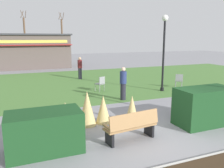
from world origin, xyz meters
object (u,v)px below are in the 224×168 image
Objects in this scene: cafe_chair_east at (101,83)px; person_strolling at (123,83)px; tree_right_bg at (62,37)px; lamppost_mid at (164,44)px; tree_left_bg at (25,37)px; person_standing at (80,68)px; cafe_chair_west at (179,80)px; park_bench at (132,126)px; parked_car_west_slot at (13,57)px; food_kiosk at (32,51)px; trash_bin at (66,125)px.

person_strolling is at bearing -78.78° from cafe_chair_east.
cafe_chair_east is 26.89m from tree_right_bg.
lamppost_mid is 4.31m from cafe_chair_east.
tree_left_bg reaches higher than tree_right_bg.
cafe_chair_west is at bearing 41.67° from person_standing.
park_bench is 27.86m from parked_car_west_slot.
tree_right_bg is at bearing 66.85° from food_kiosk.
person_strolling is at bearing 45.14° from trash_bin.
park_bench is at bearing -85.38° from food_kiosk.
park_bench is at bearing -24.47° from trash_bin.
parked_car_west_slot is 7.11m from tree_left_bg.
cafe_chair_east is (2.99, -13.61, -1.26)m from food_kiosk.
park_bench is 1.04× the size of person_strolling.
tree_left_bg reaches higher than person_strolling.
trash_bin is 0.56× the size of person_strolling.
tree_left_bg reaches higher than parked_car_west_slot.
cafe_chair_east is 21.50m from parked_car_west_slot.
food_kiosk is 1.06× the size of tree_left_bg.
person_strolling is (3.43, -15.81, -0.92)m from food_kiosk.
tree_right_bg is (3.93, 33.34, 2.75)m from park_bench.
tree_left_bg is (-0.20, 13.63, 1.51)m from food_kiosk.
lamppost_mid is 4.96× the size of cafe_chair_east.
person_standing is at bearing 121.13° from lamppost_mid.
trash_bin is 0.13× the size of tree_left_bg.
person_standing is (2.92, -8.99, -0.92)m from food_kiosk.
cafe_chair_east is 0.53× the size of person_standing.
cafe_chair_east is at bearing 169.41° from cafe_chair_west.
cafe_chair_east is at bearing -95.53° from tree_right_bg.
person_standing reaches higher than park_bench.
tree_left_bg is at bearing -172.56° from person_standing.
cafe_chair_east is at bearing -77.61° from food_kiosk.
parked_car_west_slot reaches higher than cafe_chair_west.
tree_right_bg is (7.61, 5.73, 2.58)m from parked_car_west_slot.
person_standing is 22.96m from tree_left_bg.
lamppost_mid is 23.81m from parked_car_west_slot.
person_standing is at bearing 73.38° from trash_bin.
lamppost_mid is at bearing 48.65° from park_bench.
cafe_chair_west is at bearing -10.59° from cafe_chair_east.
food_kiosk reaches higher than parked_car_west_slot.
cafe_chair_west is at bearing -73.91° from tree_left_bg.
park_bench is at bearing -131.35° from lamppost_mid.
tree_right_bg is (-2.35, 27.55, 2.70)m from cafe_chair_west.
trash_bin is at bearing 160.88° from person_strolling.
lamppost_mid is 2.61× the size of person_standing.
person_strolling is 23.75m from parked_car_west_slot.
parked_car_west_slot is (-9.96, 21.82, 0.12)m from cafe_chair_west.
tree_left_bg reaches higher than food_kiosk.
trash_bin is at bearing -90.02° from tree_left_bg.
park_bench is 6.85m from cafe_chair_east.
cafe_chair_east is at bearing 78.63° from park_bench.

